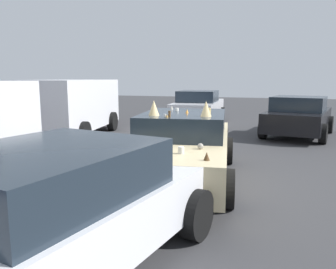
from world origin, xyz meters
TOP-DOWN VIEW (x-y plane):
  - ground_plane at (0.00, 0.00)m, footprint 60.00×60.00m
  - art_car_decorated at (0.04, 0.01)m, footprint 4.84×2.51m
  - parked_van_near_right at (3.83, 5.10)m, footprint 5.12×2.85m
  - parked_sedan_row_back_center at (8.56, 1.64)m, footprint 4.61×2.18m
  - parked_sedan_far_right at (5.93, 7.64)m, footprint 4.18×2.28m
  - parked_sedan_far_left at (-3.60, 0.29)m, footprint 4.41×2.66m
  - parked_sedan_near_right at (6.28, -2.48)m, footprint 4.20×2.63m

SIDE VIEW (x-z plane):
  - ground_plane at x=0.00m, z-range 0.00..0.00m
  - parked_sedan_far_right at x=5.93m, z-range 0.01..1.35m
  - art_car_decorated at x=0.04m, z-range -0.12..1.49m
  - parked_sedan_near_right at x=6.28m, z-range 0.00..1.40m
  - parked_sedan_far_left at x=-3.60m, z-range 0.02..1.38m
  - parked_sedan_row_back_center at x=8.56m, z-range 0.00..1.47m
  - parked_van_near_right at x=3.83m, z-range 0.13..2.09m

